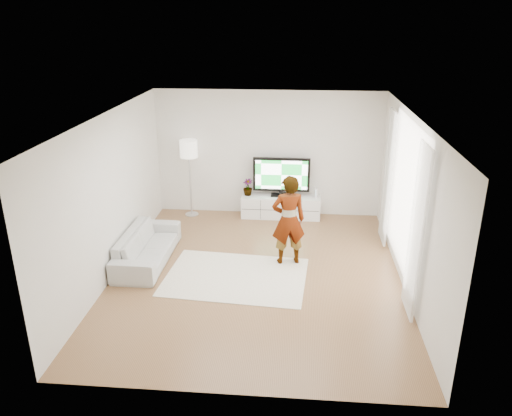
# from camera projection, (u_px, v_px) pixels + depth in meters

# --- Properties ---
(floor) EXTENTS (6.00, 6.00, 0.00)m
(floor) POSITION_uv_depth(u_px,v_px,m) (257.00, 275.00, 8.81)
(floor) COLOR olive
(floor) RESTS_ON ground
(ceiling) EXTENTS (6.00, 6.00, 0.00)m
(ceiling) POSITION_uv_depth(u_px,v_px,m) (257.00, 116.00, 7.80)
(ceiling) COLOR white
(ceiling) RESTS_ON wall_back
(wall_left) EXTENTS (0.02, 6.00, 2.80)m
(wall_left) POSITION_uv_depth(u_px,v_px,m) (111.00, 196.00, 8.50)
(wall_left) COLOR silver
(wall_left) RESTS_ON floor
(wall_right) EXTENTS (0.02, 6.00, 2.80)m
(wall_right) POSITION_uv_depth(u_px,v_px,m) (410.00, 205.00, 8.10)
(wall_right) COLOR silver
(wall_right) RESTS_ON floor
(wall_back) EXTENTS (5.00, 0.02, 2.80)m
(wall_back) POSITION_uv_depth(u_px,v_px,m) (268.00, 154.00, 11.09)
(wall_back) COLOR silver
(wall_back) RESTS_ON floor
(wall_front) EXTENTS (5.00, 0.02, 2.80)m
(wall_front) POSITION_uv_depth(u_px,v_px,m) (234.00, 294.00, 5.51)
(wall_front) COLOR silver
(wall_front) RESTS_ON floor
(window) EXTENTS (0.01, 2.60, 2.50)m
(window) POSITION_uv_depth(u_px,v_px,m) (405.00, 196.00, 8.36)
(window) COLOR white
(window) RESTS_ON wall_right
(curtain_near) EXTENTS (0.04, 0.70, 2.60)m
(curtain_near) POSITION_uv_depth(u_px,v_px,m) (416.00, 232.00, 7.20)
(curtain_near) COLOR white
(curtain_near) RESTS_ON floor
(curtain_far) EXTENTS (0.04, 0.70, 2.60)m
(curtain_far) POSITION_uv_depth(u_px,v_px,m) (388.00, 178.00, 9.61)
(curtain_far) COLOR white
(curtain_far) RESTS_ON floor
(media_console) EXTENTS (1.76, 0.50, 0.49)m
(media_console) POSITION_uv_depth(u_px,v_px,m) (281.00, 206.00, 11.26)
(media_console) COLOR white
(media_console) RESTS_ON floor
(television) EXTENTS (1.26, 0.25, 0.88)m
(television) POSITION_uv_depth(u_px,v_px,m) (281.00, 175.00, 11.03)
(television) COLOR black
(television) RESTS_ON media_console
(game_console) EXTENTS (0.08, 0.17, 0.22)m
(game_console) POSITION_uv_depth(u_px,v_px,m) (316.00, 192.00, 11.07)
(game_console) COLOR white
(game_console) RESTS_ON media_console
(potted_plant) EXTENTS (0.26, 0.26, 0.38)m
(potted_plant) POSITION_uv_depth(u_px,v_px,m) (248.00, 187.00, 11.16)
(potted_plant) COLOR #3F7238
(potted_plant) RESTS_ON media_console
(rug) EXTENTS (2.55, 1.92, 0.01)m
(rug) POSITION_uv_depth(u_px,v_px,m) (236.00, 277.00, 8.73)
(rug) COLOR white
(rug) RESTS_ON floor
(player) EXTENTS (0.68, 0.52, 1.67)m
(player) POSITION_uv_depth(u_px,v_px,m) (288.00, 220.00, 8.94)
(player) COLOR #334772
(player) RESTS_ON rug
(sofa) EXTENTS (0.80, 2.02, 0.59)m
(sofa) POSITION_uv_depth(u_px,v_px,m) (147.00, 246.00, 9.21)
(sofa) COLOR beige
(sofa) RESTS_ON floor
(floor_lamp) EXTENTS (0.39, 0.39, 1.74)m
(floor_lamp) POSITION_uv_depth(u_px,v_px,m) (189.00, 152.00, 10.92)
(floor_lamp) COLOR silver
(floor_lamp) RESTS_ON floor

